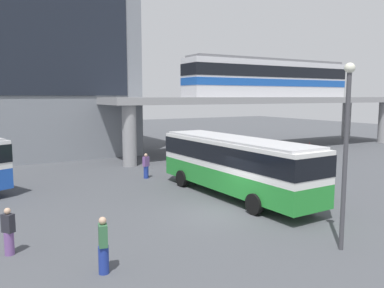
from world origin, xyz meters
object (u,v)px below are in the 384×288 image
(pedestrian_walking_across, at_px, (146,167))
(pedestrian_by_bike_rack, at_px, (9,233))
(bicycle_silver, at_px, (202,163))
(pedestrian_at_kerb, at_px, (103,247))
(bus_main, at_px, (235,161))
(train, at_px, (270,78))
(bicycle_red, at_px, (305,149))
(bicycle_brown, at_px, (283,151))

(pedestrian_walking_across, bearing_deg, pedestrian_by_bike_rack, -134.04)
(bicycle_silver, relative_size, pedestrian_by_bike_rack, 0.99)
(bicycle_silver, height_order, pedestrian_at_kerb, pedestrian_at_kerb)
(pedestrian_at_kerb, bearing_deg, bus_main, 31.85)
(train, bearing_deg, pedestrian_at_kerb, -140.03)
(bus_main, bearing_deg, pedestrian_by_bike_rack, -167.34)
(bicycle_red, xyz_separation_m, pedestrian_at_kerb, (-24.59, -15.63, 0.49))
(pedestrian_at_kerb, xyz_separation_m, pedestrian_by_bike_rack, (-2.41, 3.00, -0.07))
(pedestrian_at_kerb, relative_size, pedestrian_by_bike_rack, 1.08)
(bicycle_silver, bearing_deg, bus_main, -109.25)
(bus_main, bearing_deg, pedestrian_walking_across, 109.04)
(bus_main, height_order, bicycle_brown, bus_main)
(pedestrian_at_kerb, bearing_deg, pedestrian_by_bike_rack, 128.82)
(bus_main, xyz_separation_m, pedestrian_walking_across, (-2.33, 6.76, -1.20))
(pedestrian_by_bike_rack, bearing_deg, train, 32.82)
(bicycle_red, height_order, pedestrian_by_bike_rack, pedestrian_by_bike_rack)
(bicycle_brown, relative_size, pedestrian_at_kerb, 0.92)
(pedestrian_walking_across, bearing_deg, pedestrian_at_kerb, -118.17)
(bicycle_silver, bearing_deg, bicycle_brown, 11.48)
(bicycle_silver, bearing_deg, pedestrian_walking_across, -165.66)
(bicycle_red, relative_size, pedestrian_walking_across, 1.04)
(bus_main, height_order, pedestrian_by_bike_rack, bus_main)
(train, xyz_separation_m, pedestrian_at_kerb, (-23.57, -19.75, -6.48))
(train, distance_m, pedestrian_walking_across, 19.66)
(bus_main, relative_size, pedestrian_by_bike_rack, 6.69)
(train, height_order, bicycle_red, train)
(bicycle_brown, bearing_deg, pedestrian_at_kerb, -144.30)
(pedestrian_by_bike_rack, bearing_deg, bicycle_silver, 36.89)
(bicycle_silver, distance_m, pedestrian_at_kerb, 17.99)
(pedestrian_at_kerb, distance_m, pedestrian_by_bike_rack, 3.85)
(pedestrian_walking_across, bearing_deg, bicycle_brown, 12.45)
(pedestrian_walking_across, bearing_deg, train, 23.68)
(pedestrian_by_bike_rack, bearing_deg, bus_main, 12.66)
(bus_main, relative_size, bicycle_silver, 6.75)
(pedestrian_walking_across, bearing_deg, bicycle_red, 10.46)
(pedestrian_at_kerb, height_order, pedestrian_by_bike_rack, pedestrian_at_kerb)
(bicycle_brown, bearing_deg, bicycle_red, -0.75)
(bicycle_brown, bearing_deg, bus_main, -141.83)
(bicycle_silver, bearing_deg, bicycle_red, 8.87)
(bicycle_red, relative_size, pedestrian_by_bike_rack, 1.04)
(bicycle_brown, distance_m, pedestrian_by_bike_rack, 27.33)
(bicycle_brown, height_order, bicycle_silver, same)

